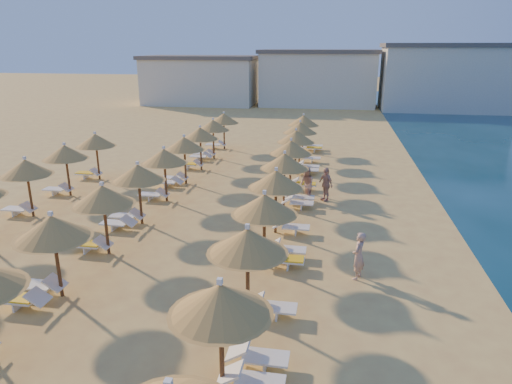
% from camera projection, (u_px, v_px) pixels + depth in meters
% --- Properties ---
extents(ground, '(220.00, 220.00, 0.00)m').
position_uv_depth(ground, '(216.00, 253.00, 18.01)').
color(ground, '#E3BF64').
rests_on(ground, ground).
extents(hotel_blocks, '(47.35, 10.85, 8.10)m').
position_uv_depth(hotel_blocks, '(325.00, 78.00, 60.12)').
color(hotel_blocks, silver).
rests_on(hotel_blocks, ground).
extents(parasol_row_east, '(2.42, 34.72, 2.94)m').
position_uv_depth(parasol_row_east, '(276.00, 181.00, 19.24)').
color(parasol_row_east, brown).
rests_on(parasol_row_east, ground).
extents(parasol_row_west, '(2.42, 34.72, 2.94)m').
position_uv_depth(parasol_row_west, '(138.00, 174.00, 20.24)').
color(parasol_row_west, brown).
rests_on(parasol_row_west, ground).
extents(parasol_row_inland, '(2.42, 18.57, 2.94)m').
position_uv_depth(parasol_row_inland, '(2.00, 178.00, 19.61)').
color(parasol_row_inland, brown).
rests_on(parasol_row_inland, ground).
extents(loungers, '(14.67, 33.84, 0.66)m').
position_uv_depth(loungers, '(175.00, 221.00, 20.33)').
color(loungers, white).
rests_on(loungers, ground).
extents(beachgoer_c, '(0.99, 1.09, 1.79)m').
position_uv_depth(beachgoer_c, '(326.00, 184.00, 23.82)').
color(beachgoer_c, tan).
rests_on(beachgoer_c, ground).
extents(beachgoer_b, '(1.00, 1.10, 1.84)m').
position_uv_depth(beachgoer_b, '(306.00, 184.00, 23.67)').
color(beachgoer_b, tan).
rests_on(beachgoer_b, ground).
extents(beachgoer_a, '(0.61, 0.74, 1.73)m').
position_uv_depth(beachgoer_a, '(358.00, 256.00, 15.76)').
color(beachgoer_a, tan).
rests_on(beachgoer_a, ground).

